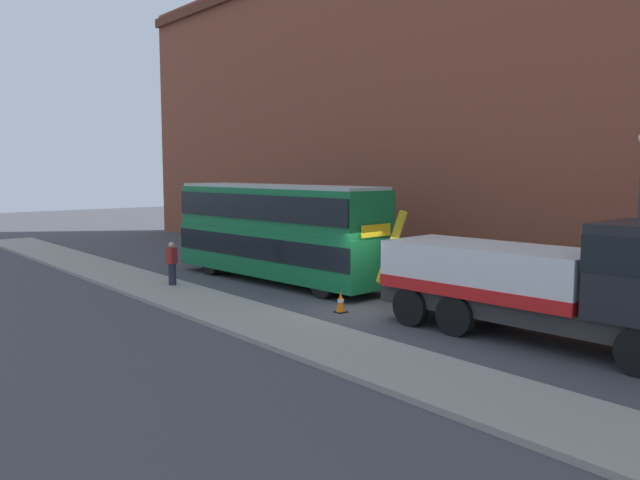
{
  "coord_description": "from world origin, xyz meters",
  "views": [
    {
      "loc": [
        15.01,
        -14.86,
        4.7
      ],
      "look_at": [
        -3.64,
        0.57,
        2.0
      ],
      "focal_mm": 35.65,
      "sensor_mm": 36.0,
      "label": 1
    }
  ],
  "objects_px": {
    "recovery_tow_truck": "(549,279)",
    "pedestrian_onlooker": "(172,264)",
    "double_decker_bus": "(277,229)",
    "traffic_cone_near_bus": "(341,302)"
  },
  "relations": [
    {
      "from": "recovery_tow_truck",
      "to": "pedestrian_onlooker",
      "type": "height_order",
      "value": "recovery_tow_truck"
    },
    {
      "from": "double_decker_bus",
      "to": "pedestrian_onlooker",
      "type": "xyz_separation_m",
      "value": [
        -1.31,
        -4.14,
        -1.25
      ]
    },
    {
      "from": "double_decker_bus",
      "to": "traffic_cone_near_bus",
      "type": "bearing_deg",
      "value": -20.56
    },
    {
      "from": "traffic_cone_near_bus",
      "to": "double_decker_bus",
      "type": "bearing_deg",
      "value": 163.49
    },
    {
      "from": "recovery_tow_truck",
      "to": "traffic_cone_near_bus",
      "type": "bearing_deg",
      "value": -167.9
    },
    {
      "from": "double_decker_bus",
      "to": "pedestrian_onlooker",
      "type": "relative_size",
      "value": 6.53
    },
    {
      "from": "traffic_cone_near_bus",
      "to": "pedestrian_onlooker",
      "type": "bearing_deg",
      "value": -162.52
    },
    {
      "from": "recovery_tow_truck",
      "to": "pedestrian_onlooker",
      "type": "relative_size",
      "value": 5.97
    },
    {
      "from": "double_decker_bus",
      "to": "pedestrian_onlooker",
      "type": "distance_m",
      "value": 4.52
    },
    {
      "from": "recovery_tow_truck",
      "to": "double_decker_bus",
      "type": "xyz_separation_m",
      "value": [
        -12.46,
        -0.03,
        0.47
      ]
    }
  ]
}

